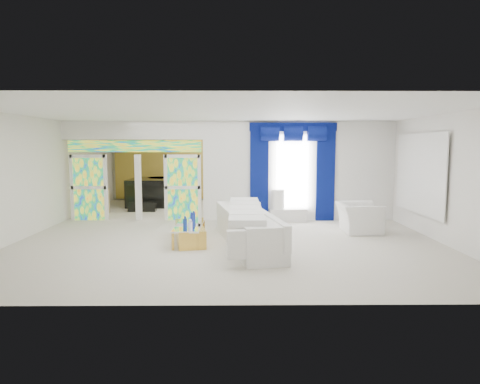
{
  "coord_description": "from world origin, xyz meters",
  "views": [
    {
      "loc": [
        0.2,
        -11.8,
        2.26
      ],
      "look_at": [
        0.3,
        -1.2,
        1.1
      ],
      "focal_mm": 31.6,
      "sensor_mm": 36.0,
      "label": 1
    }
  ],
  "objects_px": {
    "coffee_table": "(190,233)",
    "console_table": "(288,215)",
    "white_sofa": "(247,228)",
    "grand_piano": "(151,192)",
    "armchair": "(359,218)"
  },
  "relations": [
    {
      "from": "coffee_table",
      "to": "console_table",
      "type": "xyz_separation_m",
      "value": [
        2.67,
        2.69,
        -0.01
      ]
    },
    {
      "from": "white_sofa",
      "to": "grand_piano",
      "type": "relative_size",
      "value": 1.96
    },
    {
      "from": "white_sofa",
      "to": "coffee_table",
      "type": "xyz_separation_m",
      "value": [
        -1.35,
        0.3,
        -0.18
      ]
    },
    {
      "from": "white_sofa",
      "to": "armchair",
      "type": "xyz_separation_m",
      "value": [
        2.98,
        1.35,
        0.01
      ]
    },
    {
      "from": "console_table",
      "to": "armchair",
      "type": "xyz_separation_m",
      "value": [
        1.66,
        -1.64,
        0.2
      ]
    },
    {
      "from": "white_sofa",
      "to": "armchair",
      "type": "distance_m",
      "value": 3.27
    },
    {
      "from": "white_sofa",
      "to": "armchair",
      "type": "bearing_deg",
      "value": 13.92
    },
    {
      "from": "white_sofa",
      "to": "coffee_table",
      "type": "relative_size",
      "value": 2.19
    },
    {
      "from": "white_sofa",
      "to": "grand_piano",
      "type": "distance_m",
      "value": 7.45
    },
    {
      "from": "white_sofa",
      "to": "grand_piano",
      "type": "height_order",
      "value": "grand_piano"
    },
    {
      "from": "white_sofa",
      "to": "coffee_table",
      "type": "bearing_deg",
      "value": 156.99
    },
    {
      "from": "armchair",
      "to": "grand_piano",
      "type": "height_order",
      "value": "grand_piano"
    },
    {
      "from": "armchair",
      "to": "grand_piano",
      "type": "distance_m",
      "value": 8.33
    },
    {
      "from": "white_sofa",
      "to": "console_table",
      "type": "relative_size",
      "value": 3.53
    },
    {
      "from": "armchair",
      "to": "white_sofa",
      "type": "bearing_deg",
      "value": 115.18
    }
  ]
}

